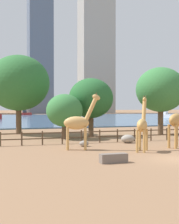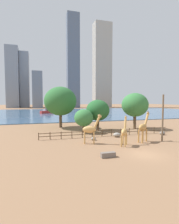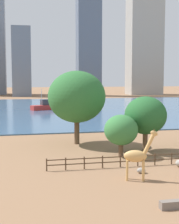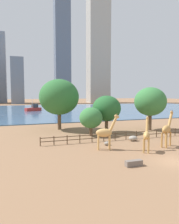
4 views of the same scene
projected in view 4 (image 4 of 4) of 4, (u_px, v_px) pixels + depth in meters
ground_plane at (52, 110)px, 98.91m from camera, size 400.00×400.00×0.00m
harbor_water at (53, 110)px, 96.08m from camera, size 180.00×86.00×0.20m
giraffe_tall at (167, 129)px, 30.28m from camera, size 3.38×2.48×5.06m
giraffe_companion at (147, 135)px, 27.66m from camera, size 2.11×2.58×4.57m
giraffe_young at (105, 133)px, 28.63m from camera, size 3.14×1.52×4.81m
boulder_by_pole at (107, 143)px, 31.13m from camera, size 0.86×0.72×0.54m
boulder_small at (133, 138)px, 34.01m from camera, size 1.39×1.10×0.83m
feeding_trough at (134, 163)px, 22.20m from camera, size 1.80×0.60×0.60m
enclosure_fence at (122, 135)px, 34.76m from camera, size 26.12×0.14×1.30m
tree_left_large at (150, 102)px, 43.68m from camera, size 6.37×6.37×8.63m
tree_center_broad at (59, 97)px, 44.27m from camera, size 8.05×8.05×10.29m
tree_right_tall at (91, 118)px, 37.83m from camera, size 4.04×4.04×4.99m
tree_left_small at (107, 108)px, 40.92m from camera, size 5.33×5.33×7.00m
boat_ferry at (54, 104)px, 132.82m from camera, size 4.41×1.95×1.89m
boat_sailboat at (145, 107)px, 101.94m from camera, size 3.21×5.20×2.15m
boat_tug at (33, 109)px, 90.06m from camera, size 6.91×4.78×5.87m
skyline_tower_needle at (0, 68)px, 169.43m from camera, size 8.53×13.66×53.53m
skyline_block_central at (17, 81)px, 156.76m from camera, size 8.87×13.70×32.74m
skyline_tower_glass at (62, 45)px, 160.94m from camera, size 11.37×8.36×86.14m
skyline_block_left at (98, 51)px, 175.20m from camera, size 17.13×11.17×83.05m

